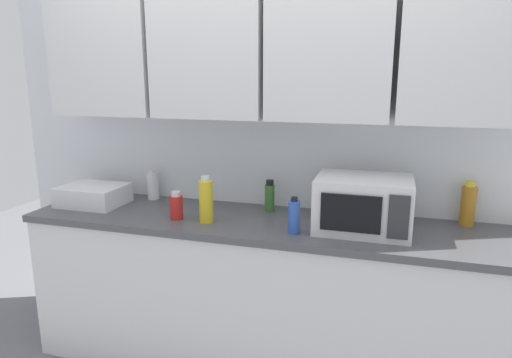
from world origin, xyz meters
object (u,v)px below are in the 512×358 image
(bottle_amber_vinegar, at_px, (468,205))
(bottle_red_sauce, at_px, (176,206))
(microwave, at_px, (363,204))
(bottle_green_oil, at_px, (270,196))
(dish_rack, at_px, (93,195))
(bottle_white_jar, at_px, (153,185))
(bottle_yellow_mustard, at_px, (206,201))
(bottle_blue_cleaner, at_px, (294,216))

(bottle_amber_vinegar, bearing_deg, bottle_red_sauce, -167.42)
(microwave, height_order, bottle_green_oil, microwave)
(microwave, relative_size, dish_rack, 1.26)
(dish_rack, xyz_separation_m, bottle_green_oil, (1.09, 0.18, 0.03))
(bottle_amber_vinegar, relative_size, bottle_white_jar, 1.23)
(microwave, bearing_deg, bottle_amber_vinegar, 23.95)
(bottle_yellow_mustard, bearing_deg, bottle_blue_cleaner, -4.34)
(bottle_red_sauce, xyz_separation_m, bottle_white_jar, (-0.34, 0.35, 0.02))
(bottle_amber_vinegar, distance_m, bottle_blue_cleaner, 0.94)
(bottle_amber_vinegar, distance_m, bottle_yellow_mustard, 1.40)
(bottle_red_sauce, bearing_deg, bottle_white_jar, 134.28)
(bottle_blue_cleaner, xyz_separation_m, bottle_green_oil, (-0.22, 0.34, -0.00))
(bottle_yellow_mustard, bearing_deg, microwave, 7.56)
(bottle_yellow_mustard, height_order, bottle_blue_cleaner, bottle_yellow_mustard)
(dish_rack, bearing_deg, bottle_blue_cleaner, -7.00)
(bottle_yellow_mustard, bearing_deg, bottle_amber_vinegar, 14.28)
(bottle_blue_cleaner, bearing_deg, bottle_white_jar, 159.21)
(bottle_blue_cleaner, xyz_separation_m, bottle_red_sauce, (-0.68, 0.04, -0.02))
(bottle_amber_vinegar, relative_size, bottle_blue_cleaner, 1.26)
(bottle_yellow_mustard, xyz_separation_m, bottle_red_sauce, (-0.18, 0.00, -0.05))
(bottle_yellow_mustard, xyz_separation_m, bottle_blue_cleaner, (0.50, -0.04, -0.03))
(bottle_amber_vinegar, height_order, bottle_white_jar, bottle_amber_vinegar)
(bottle_red_sauce, bearing_deg, microwave, 6.08)
(bottle_blue_cleaner, bearing_deg, bottle_green_oil, 122.42)
(dish_rack, relative_size, bottle_amber_vinegar, 1.57)
(bottle_blue_cleaner, bearing_deg, bottle_yellow_mustard, 175.66)
(dish_rack, bearing_deg, bottle_red_sauce, -10.82)
(bottle_yellow_mustard, height_order, bottle_red_sauce, bottle_yellow_mustard)
(dish_rack, relative_size, bottle_green_oil, 2.03)
(microwave, distance_m, bottle_red_sauce, 1.02)
(microwave, distance_m, dish_rack, 1.64)
(bottle_red_sauce, bearing_deg, dish_rack, 169.18)
(bottle_amber_vinegar, bearing_deg, microwave, -156.05)
(bottle_yellow_mustard, relative_size, bottle_white_jar, 1.31)
(bottle_green_oil, xyz_separation_m, bottle_white_jar, (-0.80, 0.04, 0.01))
(bottle_blue_cleaner, relative_size, bottle_red_sauce, 1.20)
(bottle_red_sauce, bearing_deg, bottle_amber_vinegar, 12.58)
(bottle_white_jar, bearing_deg, bottle_yellow_mustard, -33.87)
(bottle_amber_vinegar, relative_size, bottle_green_oil, 1.29)
(microwave, xyz_separation_m, bottle_amber_vinegar, (0.53, 0.24, -0.03))
(microwave, height_order, bottle_blue_cleaner, microwave)
(bottle_amber_vinegar, bearing_deg, bottle_green_oil, -177.77)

